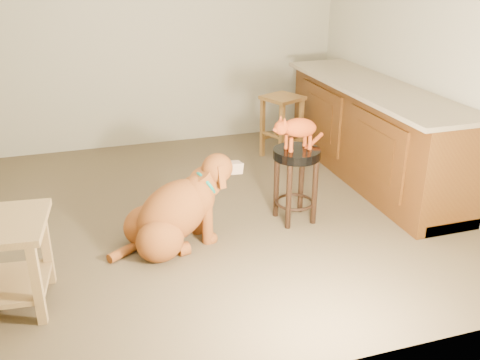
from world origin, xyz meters
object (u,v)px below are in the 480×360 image
object	(u,v)px
golden_retriever	(175,213)
side_table	(1,252)
padded_stool	(296,170)
tabby_kitten	(296,129)
wood_stool	(282,126)

from	to	relation	value
golden_retriever	side_table	bearing A→B (deg)	-172.34
padded_stool	tabby_kitten	size ratio (longest dim) A/B	1.26
wood_stool	golden_retriever	distance (m)	2.16
padded_stool	side_table	world-z (taller)	padded_stool
wood_stool	side_table	xyz separation A→B (m)	(-2.65, -2.00, 0.04)
wood_stool	tabby_kitten	world-z (taller)	tabby_kitten
side_table	golden_retriever	world-z (taller)	golden_retriever
tabby_kitten	side_table	bearing A→B (deg)	-169.81
side_table	golden_retriever	distance (m)	1.25
tabby_kitten	padded_stool	bearing A→B (deg)	-5.72
wood_stool	tabby_kitten	distance (m)	1.58
wood_stool	side_table	size ratio (longest dim) A/B	1.07
padded_stool	golden_retriever	size ratio (longest dim) A/B	0.56
padded_stool	side_table	bearing A→B (deg)	-165.72
padded_stool	golden_retriever	xyz separation A→B (m)	(-1.04, -0.12, -0.18)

